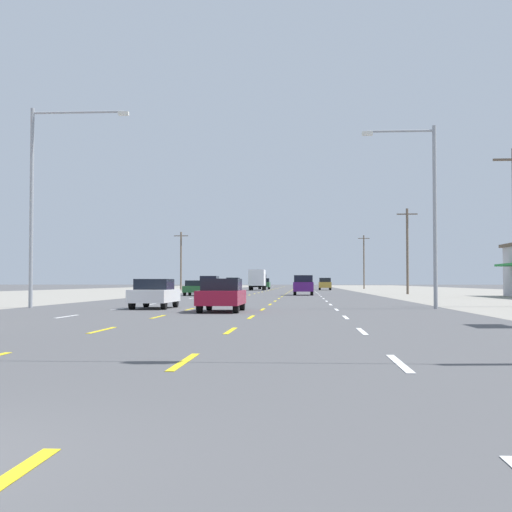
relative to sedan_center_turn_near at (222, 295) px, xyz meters
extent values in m
plane|color=#4C4C4F|center=(-0.10, 39.12, -0.76)|extent=(572.00, 572.00, 0.00)
cube|color=gray|center=(-24.85, 39.12, -0.75)|extent=(28.00, 440.00, 0.01)
cube|color=white|center=(-5.35, -4.88, -0.75)|extent=(0.14, 2.60, 0.01)
cube|color=white|center=(-5.35, 2.62, -0.75)|extent=(0.14, 2.60, 0.01)
cube|color=white|center=(-5.35, 10.12, -0.75)|extent=(0.14, 2.60, 0.01)
cube|color=white|center=(-5.35, 17.62, -0.75)|extent=(0.14, 2.60, 0.01)
cube|color=white|center=(-5.35, 25.12, -0.75)|extent=(0.14, 2.60, 0.01)
cube|color=white|center=(-5.35, 32.62, -0.75)|extent=(0.14, 2.60, 0.01)
cube|color=white|center=(-5.35, 40.12, -0.75)|extent=(0.14, 2.60, 0.01)
cube|color=white|center=(-5.35, 47.62, -0.75)|extent=(0.14, 2.60, 0.01)
cube|color=white|center=(-5.35, 55.12, -0.75)|extent=(0.14, 2.60, 0.01)
cube|color=white|center=(-5.35, 62.62, -0.75)|extent=(0.14, 2.60, 0.01)
cube|color=white|center=(-5.35, 70.12, -0.75)|extent=(0.14, 2.60, 0.01)
cube|color=white|center=(-5.35, 77.62, -0.75)|extent=(0.14, 2.60, 0.01)
cube|color=white|center=(-5.35, 85.12, -0.75)|extent=(0.14, 2.60, 0.01)
cube|color=white|center=(-5.35, 92.62, -0.75)|extent=(0.14, 2.60, 0.01)
cube|color=white|center=(-5.35, 100.12, -0.75)|extent=(0.14, 2.60, 0.01)
cube|color=white|center=(-5.35, 107.62, -0.75)|extent=(0.14, 2.60, 0.01)
cube|color=white|center=(-5.35, 115.12, -0.75)|extent=(0.14, 2.60, 0.01)
cube|color=white|center=(-5.35, 122.62, -0.75)|extent=(0.14, 2.60, 0.01)
cube|color=white|center=(-5.35, 130.12, -0.75)|extent=(0.14, 2.60, 0.01)
cube|color=white|center=(-5.35, 137.62, -0.75)|extent=(0.14, 2.60, 0.01)
cube|color=white|center=(-5.35, 145.12, -0.75)|extent=(0.14, 2.60, 0.01)
cube|color=white|center=(-5.35, 152.62, -0.75)|extent=(0.14, 2.60, 0.01)
cube|color=white|center=(-5.35, 160.12, -0.75)|extent=(0.14, 2.60, 0.01)
cube|color=white|center=(-5.35, 167.62, -0.75)|extent=(0.14, 2.60, 0.01)
cube|color=white|center=(-5.35, 175.12, -0.75)|extent=(0.14, 2.60, 0.01)
cube|color=white|center=(-5.35, 182.62, -0.75)|extent=(0.14, 2.60, 0.01)
cube|color=white|center=(-5.35, 190.12, -0.75)|extent=(0.14, 2.60, 0.01)
cube|color=yellow|center=(-1.85, -12.38, -0.75)|extent=(0.14, 2.60, 0.01)
cube|color=yellow|center=(-1.85, -4.88, -0.75)|extent=(0.14, 2.60, 0.01)
cube|color=yellow|center=(-1.85, 2.62, -0.75)|extent=(0.14, 2.60, 0.01)
cube|color=yellow|center=(-1.85, 10.12, -0.75)|extent=(0.14, 2.60, 0.01)
cube|color=yellow|center=(-1.85, 17.62, -0.75)|extent=(0.14, 2.60, 0.01)
cube|color=yellow|center=(-1.85, 25.12, -0.75)|extent=(0.14, 2.60, 0.01)
cube|color=yellow|center=(-1.85, 32.62, -0.75)|extent=(0.14, 2.60, 0.01)
cube|color=yellow|center=(-1.85, 40.12, -0.75)|extent=(0.14, 2.60, 0.01)
cube|color=yellow|center=(-1.85, 47.62, -0.75)|extent=(0.14, 2.60, 0.01)
cube|color=yellow|center=(-1.85, 55.12, -0.75)|extent=(0.14, 2.60, 0.01)
cube|color=yellow|center=(-1.85, 62.62, -0.75)|extent=(0.14, 2.60, 0.01)
cube|color=yellow|center=(-1.85, 70.12, -0.75)|extent=(0.14, 2.60, 0.01)
cube|color=yellow|center=(-1.85, 77.62, -0.75)|extent=(0.14, 2.60, 0.01)
cube|color=yellow|center=(-1.85, 85.12, -0.75)|extent=(0.14, 2.60, 0.01)
cube|color=yellow|center=(-1.85, 92.62, -0.75)|extent=(0.14, 2.60, 0.01)
cube|color=yellow|center=(-1.85, 100.12, -0.75)|extent=(0.14, 2.60, 0.01)
cube|color=yellow|center=(-1.85, 107.62, -0.75)|extent=(0.14, 2.60, 0.01)
cube|color=yellow|center=(-1.85, 115.12, -0.75)|extent=(0.14, 2.60, 0.01)
cube|color=yellow|center=(-1.85, 122.62, -0.75)|extent=(0.14, 2.60, 0.01)
cube|color=yellow|center=(-1.85, 130.12, -0.75)|extent=(0.14, 2.60, 0.01)
cube|color=yellow|center=(-1.85, 137.62, -0.75)|extent=(0.14, 2.60, 0.01)
cube|color=yellow|center=(-1.85, 145.12, -0.75)|extent=(0.14, 2.60, 0.01)
cube|color=yellow|center=(-1.85, 152.62, -0.75)|extent=(0.14, 2.60, 0.01)
cube|color=yellow|center=(-1.85, 160.12, -0.75)|extent=(0.14, 2.60, 0.01)
cube|color=yellow|center=(-1.85, 167.62, -0.75)|extent=(0.14, 2.60, 0.01)
cube|color=yellow|center=(-1.85, 175.12, -0.75)|extent=(0.14, 2.60, 0.01)
cube|color=yellow|center=(-1.85, 182.62, -0.75)|extent=(0.14, 2.60, 0.01)
cube|color=yellow|center=(-1.85, 190.12, -0.75)|extent=(0.14, 2.60, 0.01)
cube|color=yellow|center=(1.65, -19.88, -0.75)|extent=(0.14, 2.60, 0.01)
cube|color=yellow|center=(1.65, -12.38, -0.75)|extent=(0.14, 2.60, 0.01)
cube|color=yellow|center=(1.65, -4.88, -0.75)|extent=(0.14, 2.60, 0.01)
cube|color=yellow|center=(1.65, 2.62, -0.75)|extent=(0.14, 2.60, 0.01)
cube|color=yellow|center=(1.65, 10.12, -0.75)|extent=(0.14, 2.60, 0.01)
cube|color=yellow|center=(1.65, 17.62, -0.75)|extent=(0.14, 2.60, 0.01)
cube|color=yellow|center=(1.65, 25.12, -0.75)|extent=(0.14, 2.60, 0.01)
cube|color=yellow|center=(1.65, 32.62, -0.75)|extent=(0.14, 2.60, 0.01)
cube|color=yellow|center=(1.65, 40.12, -0.75)|extent=(0.14, 2.60, 0.01)
cube|color=yellow|center=(1.65, 47.62, -0.75)|extent=(0.14, 2.60, 0.01)
cube|color=yellow|center=(1.65, 55.12, -0.75)|extent=(0.14, 2.60, 0.01)
cube|color=yellow|center=(1.65, 62.62, -0.75)|extent=(0.14, 2.60, 0.01)
cube|color=yellow|center=(1.65, 70.12, -0.75)|extent=(0.14, 2.60, 0.01)
cube|color=yellow|center=(1.65, 77.62, -0.75)|extent=(0.14, 2.60, 0.01)
cube|color=yellow|center=(1.65, 85.12, -0.75)|extent=(0.14, 2.60, 0.01)
cube|color=yellow|center=(1.65, 92.62, -0.75)|extent=(0.14, 2.60, 0.01)
cube|color=yellow|center=(1.65, 100.12, -0.75)|extent=(0.14, 2.60, 0.01)
cube|color=yellow|center=(1.65, 107.62, -0.75)|extent=(0.14, 2.60, 0.01)
cube|color=yellow|center=(1.65, 115.12, -0.75)|extent=(0.14, 2.60, 0.01)
cube|color=yellow|center=(1.65, 122.62, -0.75)|extent=(0.14, 2.60, 0.01)
cube|color=yellow|center=(1.65, 130.12, -0.75)|extent=(0.14, 2.60, 0.01)
cube|color=yellow|center=(1.65, 137.62, -0.75)|extent=(0.14, 2.60, 0.01)
cube|color=yellow|center=(1.65, 145.12, -0.75)|extent=(0.14, 2.60, 0.01)
cube|color=yellow|center=(1.65, 152.62, -0.75)|extent=(0.14, 2.60, 0.01)
cube|color=yellow|center=(1.65, 160.12, -0.75)|extent=(0.14, 2.60, 0.01)
cube|color=yellow|center=(1.65, 167.62, -0.75)|extent=(0.14, 2.60, 0.01)
cube|color=yellow|center=(1.65, 175.12, -0.75)|extent=(0.14, 2.60, 0.01)
cube|color=yellow|center=(1.65, 182.62, -0.75)|extent=(0.14, 2.60, 0.01)
cube|color=yellow|center=(1.65, 190.12, -0.75)|extent=(0.14, 2.60, 0.01)
cube|color=white|center=(5.15, -19.88, -0.75)|extent=(0.14, 2.60, 0.01)
cube|color=white|center=(5.15, -12.38, -0.75)|extent=(0.14, 2.60, 0.01)
cube|color=white|center=(5.15, -4.88, -0.75)|extent=(0.14, 2.60, 0.01)
cube|color=white|center=(5.15, 2.62, -0.75)|extent=(0.14, 2.60, 0.01)
cube|color=white|center=(5.15, 10.12, -0.75)|extent=(0.14, 2.60, 0.01)
cube|color=white|center=(5.15, 17.62, -0.75)|extent=(0.14, 2.60, 0.01)
cube|color=white|center=(5.15, 25.12, -0.75)|extent=(0.14, 2.60, 0.01)
cube|color=white|center=(5.15, 32.62, -0.75)|extent=(0.14, 2.60, 0.01)
cube|color=white|center=(5.15, 40.12, -0.75)|extent=(0.14, 2.60, 0.01)
cube|color=white|center=(5.15, 47.62, -0.75)|extent=(0.14, 2.60, 0.01)
cube|color=white|center=(5.15, 55.12, -0.75)|extent=(0.14, 2.60, 0.01)
cube|color=white|center=(5.15, 62.62, -0.75)|extent=(0.14, 2.60, 0.01)
cube|color=white|center=(5.15, 70.12, -0.75)|extent=(0.14, 2.60, 0.01)
cube|color=white|center=(5.15, 77.62, -0.75)|extent=(0.14, 2.60, 0.01)
cube|color=white|center=(5.15, 85.12, -0.75)|extent=(0.14, 2.60, 0.01)
cube|color=white|center=(5.15, 92.62, -0.75)|extent=(0.14, 2.60, 0.01)
cube|color=white|center=(5.15, 100.12, -0.75)|extent=(0.14, 2.60, 0.01)
cube|color=white|center=(5.15, 107.62, -0.75)|extent=(0.14, 2.60, 0.01)
cube|color=white|center=(5.15, 115.12, -0.75)|extent=(0.14, 2.60, 0.01)
cube|color=white|center=(5.15, 122.62, -0.75)|extent=(0.14, 2.60, 0.01)
cube|color=white|center=(5.15, 130.12, -0.75)|extent=(0.14, 2.60, 0.01)
cube|color=white|center=(5.15, 137.62, -0.75)|extent=(0.14, 2.60, 0.01)
cube|color=white|center=(5.15, 145.12, -0.75)|extent=(0.14, 2.60, 0.01)
cube|color=white|center=(5.15, 152.62, -0.75)|extent=(0.14, 2.60, 0.01)
cube|color=white|center=(5.15, 160.12, -0.75)|extent=(0.14, 2.60, 0.01)
cube|color=white|center=(5.15, 167.62, -0.75)|extent=(0.14, 2.60, 0.01)
cube|color=white|center=(5.15, 175.12, -0.75)|extent=(0.14, 2.60, 0.01)
cube|color=white|center=(5.15, 182.62, -0.75)|extent=(0.14, 2.60, 0.01)
cube|color=white|center=(5.15, 190.12, -0.75)|extent=(0.14, 2.60, 0.01)
cube|color=maroon|center=(0.00, 0.02, -0.13)|extent=(1.80, 4.50, 0.62)
cube|color=black|center=(0.00, -0.08, 0.44)|extent=(1.62, 2.10, 0.52)
cylinder|color=black|center=(-0.77, 1.57, -0.44)|extent=(0.22, 0.64, 0.64)
cylinder|color=black|center=(0.77, 1.57, -0.44)|extent=(0.22, 0.64, 0.64)
cylinder|color=black|center=(-0.77, -1.53, -0.44)|extent=(0.22, 0.64, 0.64)
cylinder|color=black|center=(0.77, -1.53, -0.44)|extent=(0.22, 0.64, 0.64)
cube|color=white|center=(-3.77, 3.68, -0.13)|extent=(1.80, 4.50, 0.62)
cube|color=black|center=(-3.77, 3.58, 0.44)|extent=(1.62, 2.10, 0.52)
cylinder|color=black|center=(-4.54, 5.23, -0.44)|extent=(0.22, 0.64, 0.64)
cylinder|color=black|center=(-3.00, 5.23, -0.44)|extent=(0.22, 0.64, 0.64)
cylinder|color=black|center=(-4.54, 2.13, -0.44)|extent=(0.22, 0.64, 0.64)
cylinder|color=black|center=(-3.00, 2.13, -0.44)|extent=(0.22, 0.64, 0.64)
cube|color=#235B2D|center=(-6.87, 37.31, -0.13)|extent=(1.80, 4.50, 0.62)
cube|color=black|center=(-6.87, 37.21, 0.44)|extent=(1.62, 2.10, 0.52)
cylinder|color=black|center=(-7.64, 38.86, -0.44)|extent=(0.22, 0.64, 0.64)
cylinder|color=black|center=(-6.10, 38.86, -0.44)|extent=(0.22, 0.64, 0.64)
cylinder|color=black|center=(-7.64, 35.76, -0.44)|extent=(0.22, 0.64, 0.64)
cylinder|color=black|center=(-6.10, 35.76, -0.44)|extent=(0.22, 0.64, 0.64)
cube|color=#4C196B|center=(3.56, 40.35, 0.08)|extent=(1.98, 4.90, 0.92)
cube|color=black|center=(3.56, 40.30, 0.88)|extent=(1.82, 2.70, 0.68)
cylinder|color=black|center=(2.72, 42.05, -0.38)|extent=(0.26, 0.76, 0.76)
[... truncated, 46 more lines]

